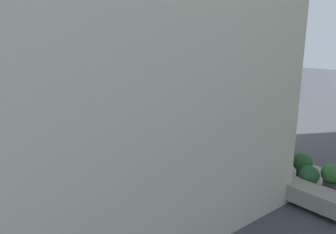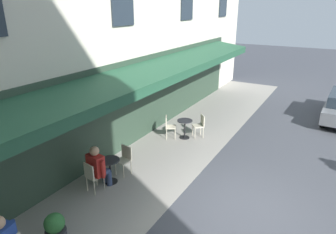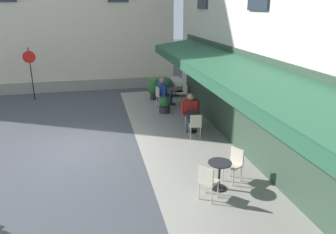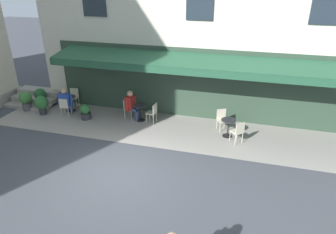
# 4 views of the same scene
# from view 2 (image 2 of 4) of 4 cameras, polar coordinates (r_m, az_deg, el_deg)

# --- Properties ---
(ground_plane) EXTENTS (70.00, 70.00, 0.00)m
(ground_plane) POSITION_cam_2_polar(r_m,az_deg,el_deg) (8.40, 14.56, -16.82)
(ground_plane) COLOR #42444C
(sidewalk_cafe_terrace) EXTENTS (20.50, 3.20, 0.01)m
(sidewalk_cafe_terrace) POSITION_cam_2_polar(r_m,az_deg,el_deg) (12.05, 3.24, -4.05)
(sidewalk_cafe_terrace) COLOR gray
(sidewalk_cafe_terrace) RESTS_ON ground_plane
(cafe_table_near_entrance) EXTENTS (0.60, 0.60, 0.75)m
(cafe_table_near_entrance) POSITION_cam_2_polar(r_m,az_deg,el_deg) (9.17, -10.91, -9.37)
(cafe_table_near_entrance) COLOR black
(cafe_table_near_entrance) RESTS_ON ground_plane
(cafe_chair_cream_corner_left) EXTENTS (0.46, 0.46, 0.91)m
(cafe_chair_cream_corner_left) POSITION_cam_2_polar(r_m,az_deg,el_deg) (8.82, -14.12, -10.52)
(cafe_chair_cream_corner_left) COLOR beige
(cafe_chair_cream_corner_left) RESTS_ON ground_plane
(cafe_chair_cream_corner_right) EXTENTS (0.44, 0.44, 0.91)m
(cafe_chair_cream_corner_right) POSITION_cam_2_polar(r_m,az_deg,el_deg) (9.53, -8.18, -7.61)
(cafe_chair_cream_corner_right) COLOR beige
(cafe_chair_cream_corner_right) RESTS_ON ground_plane
(cafe_table_streetside) EXTENTS (0.60, 0.60, 0.75)m
(cafe_table_streetside) POSITION_cam_2_polar(r_m,az_deg,el_deg) (11.92, 3.18, -1.79)
(cafe_table_streetside) COLOR black
(cafe_table_streetside) RESTS_ON ground_plane
(cafe_chair_cream_kerbside) EXTENTS (0.56, 0.56, 0.91)m
(cafe_chair_cream_kerbside) POSITION_cam_2_polar(r_m,az_deg,el_deg) (12.07, 6.08, -1.30)
(cafe_chair_cream_kerbside) COLOR beige
(cafe_chair_cream_kerbside) RESTS_ON ground_plane
(cafe_chair_cream_by_window) EXTENTS (0.55, 0.55, 0.91)m
(cafe_chair_cream_by_window) POSITION_cam_2_polar(r_m,az_deg,el_deg) (11.88, 0.14, -1.54)
(cafe_chair_cream_by_window) COLOR beige
(cafe_chair_cream_by_window) RESTS_ON ground_plane
(seated_patron_in_red) EXTENTS (0.63, 0.70, 1.36)m
(seated_patron_in_red) POSITION_cam_2_polar(r_m,az_deg,el_deg) (8.84, -13.08, -9.04)
(seated_patron_in_red) COLOR navy
(seated_patron_in_red) RESTS_ON ground_plane
(potted_plant_by_steps) EXTENTS (0.47, 0.47, 0.71)m
(potted_plant_by_steps) POSITION_cam_2_polar(r_m,az_deg,el_deg) (7.56, -20.55, -19.07)
(potted_plant_by_steps) COLOR #2D2D33
(potted_plant_by_steps) RESTS_ON ground_plane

